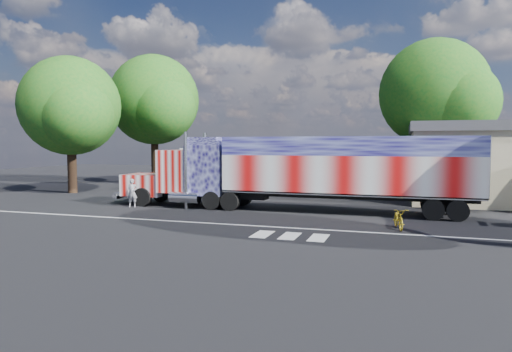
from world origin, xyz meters
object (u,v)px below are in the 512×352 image
(coach_bus, at_px, (258,170))
(woman, at_px, (132,193))
(tree_nw_a, at_px, (155,100))
(semi_truck, at_px, (300,170))
(bicycle, at_px, (399,219))
(tree_ne_a, at_px, (436,93))
(tree_w_a, at_px, (71,107))

(coach_bus, bearing_deg, woman, -118.41)
(coach_bus, bearing_deg, tree_nw_a, 155.57)
(semi_truck, height_order, bicycle, semi_truck)
(woman, bearing_deg, tree_nw_a, 93.72)
(semi_truck, xyz_separation_m, tree_ne_a, (8.10, 16.04, 5.75))
(tree_w_a, bearing_deg, coach_bus, 15.08)
(bicycle, xyz_separation_m, tree_ne_a, (2.65, 20.22, 7.61))
(tree_nw_a, bearing_deg, woman, -64.72)
(woman, bearing_deg, tree_ne_a, 22.63)
(tree_ne_a, bearing_deg, coach_bus, -147.70)
(semi_truck, height_order, coach_bus, semi_truck)
(coach_bus, relative_size, tree_w_a, 1.14)
(woman, xyz_separation_m, bicycle, (15.50, -2.58, -0.39))
(tree_ne_a, relative_size, tree_w_a, 1.19)
(tree_w_a, relative_size, tree_nw_a, 0.86)
(coach_bus, relative_size, woman, 6.99)
(semi_truck, relative_size, tree_w_a, 2.01)
(bicycle, relative_size, tree_ne_a, 0.14)
(semi_truck, xyz_separation_m, coach_bus, (-4.98, 7.77, -0.52))
(bicycle, bearing_deg, tree_ne_a, 71.22)
(woman, distance_m, tree_w_a, 12.08)
(tree_nw_a, bearing_deg, coach_bus, -24.43)
(semi_truck, xyz_separation_m, tree_nw_a, (-17.07, 13.26, 5.65))
(semi_truck, bearing_deg, tree_w_a, 168.15)
(woman, bearing_deg, semi_truck, -12.51)
(woman, distance_m, bicycle, 15.72)
(tree_nw_a, bearing_deg, tree_w_a, -101.83)
(coach_bus, height_order, bicycle, coach_bus)
(woman, relative_size, tree_w_a, 0.16)
(coach_bus, xyz_separation_m, woman, (-5.07, -9.37, -0.95))
(semi_truck, height_order, woman, semi_truck)
(coach_bus, height_order, tree_w_a, tree_w_a)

